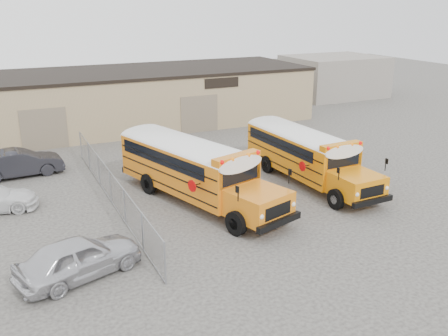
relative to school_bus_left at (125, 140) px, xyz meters
name	(u,v)px	position (x,y,z in m)	size (l,w,h in m)	color
ground	(237,204)	(3.86, -8.13, -1.92)	(120.00, 120.00, 0.00)	#373432
warehouse	(134,97)	(3.86, 11.87, 0.45)	(30.20, 10.20, 4.67)	tan
chainlink_fence	(111,187)	(-2.14, -5.13, -1.02)	(0.07, 18.07, 1.81)	gray
distant_building_right	(333,76)	(27.86, 15.87, 0.28)	(10.00, 8.00, 4.40)	gray
school_bus_left	(125,140)	(0.00, 0.00, 0.00)	(5.95, 11.65, 3.32)	orange
school_bus_right	(251,128)	(8.87, -0.13, -0.14)	(3.29, 10.61, 3.07)	orange
tarp_bundle	(261,200)	(4.28, -9.95, -1.11)	(1.27, 1.20, 1.58)	black
car_silver	(79,257)	(-4.96, -12.15, -1.09)	(1.97, 4.88, 1.66)	silver
car_dark	(19,163)	(-6.22, 1.45, -1.09)	(1.77, 5.07, 1.67)	black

